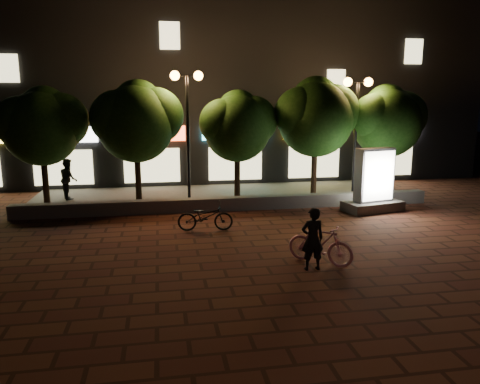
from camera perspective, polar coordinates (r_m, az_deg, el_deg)
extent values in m
plane|color=#502919|center=(14.14, 1.28, -6.01)|extent=(80.00, 80.00, 0.00)
cube|color=slate|center=(17.88, -1.18, -1.43)|extent=(16.00, 0.45, 0.50)
cube|color=slate|center=(20.34, -2.24, -0.45)|extent=(16.00, 5.00, 0.08)
cube|color=black|center=(26.36, -4.25, 13.11)|extent=(28.00, 8.00, 10.00)
cube|color=white|center=(22.66, -21.12, 6.56)|extent=(3.20, 0.12, 0.70)
cube|color=beige|center=(22.82, -20.85, 2.81)|extent=(2.60, 0.10, 1.60)
cube|color=red|center=(22.23, -10.89, 7.04)|extent=(3.20, 0.12, 0.70)
cube|color=beige|center=(22.39, -10.74, 3.22)|extent=(2.60, 0.10, 1.60)
cube|color=#48EBF4|center=(22.52, -0.58, 7.30)|extent=(3.20, 0.12, 0.70)
cube|color=beige|center=(22.68, -0.57, 3.52)|extent=(2.60, 0.10, 1.60)
cube|color=#FEBA03|center=(23.49, 9.17, 7.33)|extent=(3.20, 0.12, 0.70)
cube|color=beige|center=(23.65, 9.06, 3.71)|extent=(2.60, 0.10, 1.60)
cube|color=white|center=(25.08, 17.92, 7.18)|extent=(3.20, 0.12, 0.70)
cube|color=beige|center=(25.22, 17.71, 3.79)|extent=(2.60, 0.10, 1.60)
cube|color=beige|center=(23.10, -26.65, 13.42)|extent=(0.90, 0.10, 1.20)
cube|color=beige|center=(22.34, -8.64, 18.45)|extent=(0.90, 0.10, 1.20)
cube|color=beige|center=(23.79, 11.70, 13.08)|extent=(0.90, 0.10, 1.20)
cube|color=beige|center=(25.60, 20.54, 15.85)|extent=(0.90, 0.10, 1.20)
cylinder|color=black|center=(19.38, -22.80, 1.55)|extent=(0.24, 0.24, 2.25)
sphere|color=#244E17|center=(19.17, -23.24, 7.14)|extent=(2.80, 2.80, 2.80)
sphere|color=#244E17|center=(19.20, -21.12, 8.20)|extent=(2.10, 2.10, 2.10)
sphere|color=#244E17|center=(19.17, -25.24, 7.72)|extent=(1.96, 1.96, 1.96)
sphere|color=#244E17|center=(19.46, -22.88, 9.29)|extent=(1.82, 1.82, 1.82)
cylinder|color=black|center=(18.89, -12.41, 2.09)|extent=(0.24, 0.24, 2.34)
sphere|color=#244E17|center=(18.67, -12.68, 8.14)|extent=(3.00, 3.00, 3.00)
sphere|color=#244E17|center=(18.84, -10.38, 9.17)|extent=(2.25, 2.25, 2.25)
sphere|color=#244E17|center=(18.56, -14.84, 8.79)|extent=(2.10, 2.10, 2.10)
sphere|color=#244E17|center=(18.99, -12.42, 10.47)|extent=(1.95, 1.95, 1.95)
cylinder|color=black|center=(19.13, -0.34, 2.27)|extent=(0.24, 0.24, 2.21)
sphere|color=#244E17|center=(18.92, -0.35, 7.80)|extent=(2.70, 2.70, 2.70)
sphere|color=#244E17|center=(19.22, 1.56, 8.75)|extent=(2.03, 2.03, 2.02)
sphere|color=#244E17|center=(18.67, -2.14, 8.51)|extent=(1.89, 1.89, 1.89)
sphere|color=#244E17|center=(19.25, -0.23, 9.87)|extent=(1.76, 1.76, 1.76)
cylinder|color=black|center=(19.92, 9.07, 2.83)|extent=(0.24, 0.24, 2.43)
sphere|color=#244E17|center=(19.72, 9.26, 8.77)|extent=(3.10, 3.10, 3.10)
sphere|color=#244E17|center=(20.16, 11.22, 9.62)|extent=(2.33, 2.33, 2.33)
sphere|color=#244E17|center=(19.35, 7.45, 9.52)|extent=(2.17, 2.17, 2.17)
sphere|color=#244E17|center=(20.06, 9.28, 11.03)|extent=(2.01, 2.02, 2.02)
cylinder|color=black|center=(21.18, 17.30, 2.77)|extent=(0.24, 0.24, 2.29)
sphere|color=#244E17|center=(20.99, 17.62, 8.03)|extent=(2.90, 2.90, 2.90)
sphere|color=#244E17|center=(21.49, 19.16, 8.80)|extent=(2.18, 2.17, 2.17)
sphere|color=#244E17|center=(20.55, 16.22, 8.74)|extent=(2.03, 2.03, 2.03)
sphere|color=#244E17|center=(21.32, 17.55, 10.03)|extent=(1.89, 1.88, 1.88)
cylinder|color=black|center=(18.53, -6.39, 6.26)|extent=(0.12, 0.12, 5.00)
cylinder|color=black|center=(18.48, -6.57, 14.00)|extent=(0.90, 0.08, 0.08)
sphere|color=#FFA03F|center=(18.45, -8.01, 13.97)|extent=(0.36, 0.36, 0.36)
sphere|color=#FFA03F|center=(18.51, -5.14, 14.03)|extent=(0.36, 0.36, 0.36)
cylinder|color=black|center=(20.21, 13.95, 6.14)|extent=(0.12, 0.12, 4.80)
cylinder|color=black|center=(20.14, 14.29, 12.95)|extent=(0.90, 0.08, 0.08)
sphere|color=#FFA03F|center=(19.96, 13.08, 13.02)|extent=(0.36, 0.36, 0.36)
sphere|color=#FFA03F|center=(20.33, 15.48, 12.87)|extent=(0.36, 0.36, 0.36)
cube|color=slate|center=(18.48, 15.95, -1.66)|extent=(2.41, 1.57, 0.37)
cube|color=#4C4C51|center=(18.26, 16.16, 2.02)|extent=(1.56, 0.82, 2.04)
cube|color=white|center=(18.05, 16.69, 1.89)|extent=(1.32, 0.33, 1.85)
cube|color=white|center=(18.46, 15.64, 2.15)|extent=(1.32, 0.33, 1.85)
imported|color=pink|center=(12.28, 9.82, -6.31)|extent=(1.66, 1.57, 1.07)
imported|color=black|center=(11.76, 8.89, -5.71)|extent=(0.60, 0.41, 1.61)
imported|color=black|center=(15.12, -4.29, -3.02)|extent=(1.84, 0.80, 0.94)
imported|color=black|center=(20.64, -20.31, 1.53)|extent=(0.89, 1.00, 1.70)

